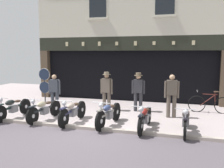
% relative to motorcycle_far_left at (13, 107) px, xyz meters
% --- Properties ---
extents(ground, '(21.78, 22.00, 0.18)m').
position_rel_motorcycle_far_left_xyz_m(ground, '(3.36, -1.58, -0.46)').
color(ground, '#A39595').
extents(shop_facade, '(10.08, 4.42, 6.70)m').
position_rel_motorcycle_far_left_xyz_m(shop_facade, '(3.36, 6.39, 1.36)').
color(shop_facade, black).
rests_on(shop_facade, ground).
extents(motorcycle_far_left, '(0.62, 2.01, 0.91)m').
position_rel_motorcycle_far_left_xyz_m(motorcycle_far_left, '(0.00, 0.00, 0.00)').
color(motorcycle_far_left, black).
rests_on(motorcycle_far_left, ground).
extents(motorcycle_left, '(0.62, 1.98, 0.91)m').
position_rel_motorcycle_far_left_xyz_m(motorcycle_left, '(1.30, 0.08, -0.00)').
color(motorcycle_left, black).
rests_on(motorcycle_left, ground).
extents(motorcycle_center_left, '(0.62, 2.04, 0.93)m').
position_rel_motorcycle_far_left_xyz_m(motorcycle_center_left, '(2.47, 0.05, 0.01)').
color(motorcycle_center_left, black).
rests_on(motorcycle_center_left, ground).
extents(motorcycle_center, '(0.62, 2.04, 0.93)m').
position_rel_motorcycle_far_left_xyz_m(motorcycle_center, '(3.79, 0.07, 0.01)').
color(motorcycle_center, black).
rests_on(motorcycle_center, ground).
extents(motorcycle_center_right, '(0.62, 1.98, 0.90)m').
position_rel_motorcycle_far_left_xyz_m(motorcycle_center_right, '(5.05, -0.02, -0.00)').
color(motorcycle_center_right, black).
rests_on(motorcycle_center_right, ground).
extents(motorcycle_right, '(0.62, 1.92, 0.90)m').
position_rel_motorcycle_far_left_xyz_m(motorcycle_right, '(6.32, -0.01, -0.01)').
color(motorcycle_right, black).
rests_on(motorcycle_right, ground).
extents(salesman_left, '(0.56, 0.25, 1.54)m').
position_rel_motorcycle_far_left_xyz_m(salesman_left, '(0.79, 1.78, 0.43)').
color(salesman_left, '#3D424C').
rests_on(salesman_left, ground).
extents(shopkeeper_center, '(0.56, 0.35, 1.67)m').
position_rel_motorcycle_far_left_xyz_m(shopkeeper_center, '(3.01, 2.30, 0.51)').
color(shopkeeper_center, brown).
rests_on(shopkeeper_center, ground).
extents(salesman_right, '(0.56, 0.36, 1.65)m').
position_rel_motorcycle_far_left_xyz_m(salesman_right, '(4.36, 2.49, 0.50)').
color(salesman_right, '#2D2D33').
rests_on(salesman_right, ground).
extents(assistant_far_right, '(0.55, 0.28, 1.66)m').
position_rel_motorcycle_far_left_xyz_m(assistant_far_right, '(5.78, 1.83, 0.50)').
color(assistant_far_right, brown).
rests_on(assistant_far_right, ground).
extents(tyre_sign_pole, '(0.61, 0.06, 1.71)m').
position_rel_motorcycle_far_left_xyz_m(tyre_sign_pole, '(-0.58, 3.22, 0.63)').
color(tyre_sign_pole, '#232328').
rests_on(tyre_sign_pole, ground).
extents(advert_board_near, '(0.70, 0.03, 0.93)m').
position_rel_motorcycle_far_left_xyz_m(advert_board_near, '(4.84, 4.80, 1.40)').
color(advert_board_near, silver).
extents(advert_board_far, '(0.66, 0.03, 1.07)m').
position_rel_motorcycle_far_left_xyz_m(advert_board_far, '(5.79, 4.80, 1.51)').
color(advert_board_far, silver).
extents(leaning_bicycle, '(1.75, 0.50, 0.94)m').
position_rel_motorcycle_far_left_xyz_m(leaning_bicycle, '(7.28, 3.07, -0.04)').
color(leaning_bicycle, black).
rests_on(leaning_bicycle, ground).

